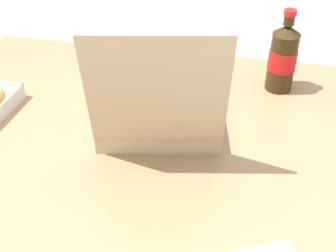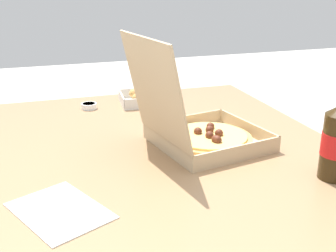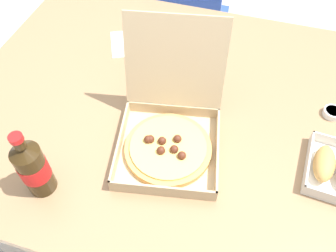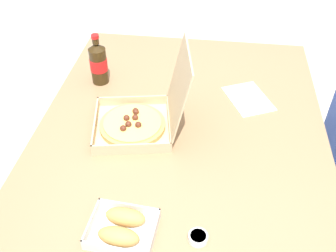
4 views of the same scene
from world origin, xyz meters
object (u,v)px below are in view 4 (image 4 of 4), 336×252
at_px(bread_side_box, 122,227).
at_px(cola_bottle, 98,63).
at_px(pizza_box_open, 140,118).
at_px(dipping_sauce_cup, 198,237).
at_px(paper_menu, 248,99).

xyz_separation_m(bread_side_box, cola_bottle, (-0.74, -0.26, 0.07)).
relative_size(pizza_box_open, dipping_sauce_cup, 6.97).
bearing_deg(dipping_sauce_cup, bread_side_box, -88.29).
relative_size(pizza_box_open, cola_bottle, 1.74).
bearing_deg(dipping_sauce_cup, paper_menu, 167.09).
bearing_deg(cola_bottle, dipping_sauce_cup, 33.22).
height_order(pizza_box_open, bread_side_box, pizza_box_open).
bearing_deg(bread_side_box, cola_bottle, -160.34).
distance_m(paper_menu, dipping_sauce_cup, 0.71).
relative_size(cola_bottle, paper_menu, 1.07).
distance_m(cola_bottle, dipping_sauce_cup, 0.88).
bearing_deg(paper_menu, cola_bottle, -119.07).
xyz_separation_m(pizza_box_open, dipping_sauce_cup, (0.45, 0.25, -0.03)).
bearing_deg(cola_bottle, bread_side_box, 19.66).
relative_size(bread_side_box, dipping_sauce_cup, 3.58).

